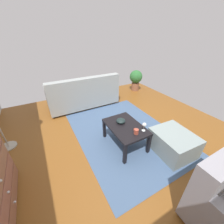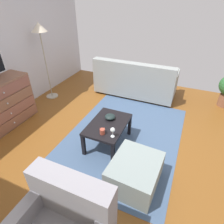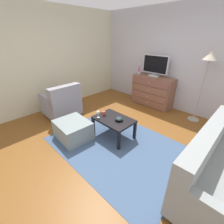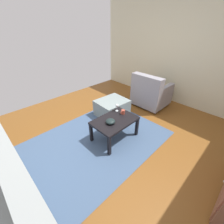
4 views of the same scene
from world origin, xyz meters
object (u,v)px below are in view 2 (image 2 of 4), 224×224
object	(u,v)px
bowl_decorative	(110,117)
ottoman	(135,173)
wine_glass	(113,130)
mug	(102,131)
dresser	(0,106)
couch_large	(135,81)
coffee_table	(108,126)
standing_lamp	(40,35)

from	to	relation	value
bowl_decorative	ottoman	bearing A→B (deg)	-136.11
wine_glass	mug	size ratio (longest dim) A/B	1.38
dresser	mug	distance (m)	2.05
dresser	ottoman	world-z (taller)	dresser
dresser	couch_large	bearing A→B (deg)	-39.84
coffee_table	ottoman	distance (m)	0.87
coffee_table	ottoman	bearing A→B (deg)	-131.01
ottoman	bowl_decorative	bearing A→B (deg)	43.89
dresser	wine_glass	bearing A→B (deg)	-88.45
coffee_table	wine_glass	world-z (taller)	wine_glass
bowl_decorative	standing_lamp	xyz separation A→B (m)	(0.86, 1.95, 0.97)
couch_large	ottoman	size ratio (longest dim) A/B	2.72
bowl_decorative	coffee_table	bearing A→B (deg)	-171.09
ottoman	dresser	bearing A→B (deg)	84.82
ottoman	standing_lamp	size ratio (longest dim) A/B	0.42
dresser	couch_large	xyz separation A→B (m)	(2.24, -1.87, -0.11)
mug	standing_lamp	distance (m)	2.55
wine_glass	standing_lamp	distance (m)	2.65
wine_glass	couch_large	xyz separation A→B (m)	(2.18, 0.34, -0.20)
wine_glass	couch_large	size ratio (longest dim) A/B	0.08
dresser	couch_large	world-z (taller)	dresser
dresser	standing_lamp	distance (m)	1.64
standing_lamp	couch_large	bearing A→B (deg)	-62.86
wine_glass	dresser	bearing A→B (deg)	91.55
dresser	standing_lamp	size ratio (longest dim) A/B	0.73
wine_glass	coffee_table	bearing A→B (deg)	36.73
coffee_table	bowl_decorative	bearing A→B (deg)	8.91
coffee_table	wine_glass	xyz separation A→B (m)	(-0.26, -0.19, 0.17)
wine_glass	ottoman	bearing A→B (deg)	-123.73
wine_glass	mug	xyz separation A→B (m)	(-0.00, 0.16, -0.07)
coffee_table	standing_lamp	bearing A→B (deg)	63.38
dresser	bowl_decorative	bearing A→B (deg)	-77.31
dresser	ottoman	xyz separation A→B (m)	(-0.24, -2.66, -0.25)
couch_large	standing_lamp	bearing A→B (deg)	117.14
dresser	bowl_decorative	size ratio (longest dim) A/B	7.16
coffee_table	bowl_decorative	size ratio (longest dim) A/B	4.79
mug	bowl_decorative	world-z (taller)	mug
coffee_table	couch_large	bearing A→B (deg)	4.49
couch_large	mug	bearing A→B (deg)	-175.22
coffee_table	mug	bearing A→B (deg)	-173.08
mug	wine_glass	bearing A→B (deg)	-89.35
mug	ottoman	size ratio (longest dim) A/B	0.16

